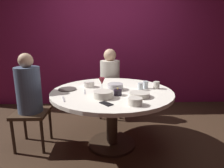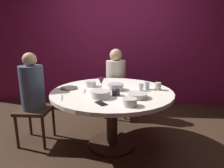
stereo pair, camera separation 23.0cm
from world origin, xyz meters
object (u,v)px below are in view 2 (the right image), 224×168
seated_diner_back (116,75)px  cell_phone (101,103)px  bowl_small_white (91,84)px  cup_by_right_diner (158,86)px  dinner_plate (69,88)px  bowl_salad_center (130,102)px  bowl_sauce_side (137,95)px  candle_holder (116,92)px  bowl_rice_portion (101,94)px  bowl_serving_large (116,87)px  seated_diner_left (33,89)px  dining_table (112,101)px  cup_by_left_diner (147,86)px  wine_glass (101,82)px  cup_near_candle (141,87)px

seated_diner_back → cell_phone: 1.47m
bowl_small_white → cup_by_right_diner: size_ratio=1.50×
dinner_plate → bowl_salad_center: 0.95m
bowl_salad_center → bowl_sauce_side: (0.09, 0.26, -0.01)m
candle_holder → bowl_rice_portion: 0.18m
candle_holder → bowl_small_white: bearing=132.6°
bowl_serving_large → bowl_rice_portion: (-0.15, -0.33, -0.00)m
candle_holder → bowl_sauce_side: bearing=-16.9°
seated_diner_left → bowl_salad_center: size_ratio=8.59×
candle_holder → bowl_serving_large: size_ratio=0.48×
bowl_salad_center → bowl_sauce_side: 0.27m
seated_diner_back → bowl_sauce_side: 1.28m
dining_table → dinner_plate: (-0.55, 0.05, 0.14)m
seated_diner_left → seated_diner_back: seated_diner_left is taller
seated_diner_left → cup_by_right_diner: seated_diner_left is taller
bowl_sauce_side → cup_by_left_diner: cup_by_left_diner is taller
bowl_rice_portion → seated_diner_left: bearing=162.2°
dinner_plate → bowl_small_white: bowl_small_white is taller
dining_table → seated_diner_back: 0.99m
dining_table → bowl_rice_portion: bowl_rice_portion is taller
dinner_plate → cup_by_right_diner: cup_by_right_diner is taller
dining_table → cell_phone: (-0.07, -0.49, 0.14)m
dinner_plate → cell_phone: (0.48, -0.54, -0.00)m
dining_table → seated_diner_left: 1.01m
cell_phone → bowl_serving_large: size_ratio=0.73×
bowl_small_white → cup_by_left_diner: cup_by_left_diner is taller
candle_holder → cup_by_right_diner: 0.57m
dining_table → bowl_salad_center: 0.59m
seated_diner_back → bowl_sauce_side: size_ratio=5.44×
bowl_serving_large → bowl_salad_center: bearing=-74.3°
bowl_sauce_side → dinner_plate: bearing=159.0°
cell_phone → bowl_salad_center: size_ratio=1.02×
cup_by_right_diner → seated_diner_left: bearing=-177.6°
bowl_rice_portion → wine_glass: bearing=95.0°
cell_phone → candle_holder: bearing=-152.0°
cup_by_left_diner → cup_by_right_diner: (0.14, -0.01, -0.00)m
dinner_plate → cell_phone: size_ratio=1.55×
cup_near_candle → cup_by_left_diner: (0.08, 0.06, 0.00)m
bowl_serving_large → bowl_rice_portion: bowl_serving_large is taller
seated_diner_left → dinner_plate: size_ratio=5.47×
dining_table → bowl_small_white: bowl_small_white is taller
cup_by_left_diner → cup_by_right_diner: 0.14m
cup_near_candle → candle_holder: bearing=-143.7°
bowl_serving_large → cup_near_candle: bearing=-5.1°
bowl_serving_large → bowl_small_white: same height
cell_phone → bowl_rice_portion: bearing=-119.8°
candle_holder → bowl_salad_center: 0.36m
bowl_salad_center → cup_by_right_diner: bearing=58.7°
wine_glass → dining_table: bearing=35.6°
seated_diner_back → bowl_small_white: bearing=-20.2°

